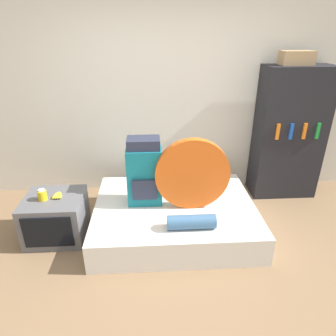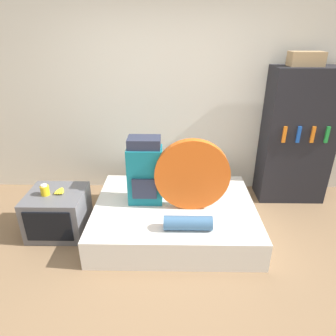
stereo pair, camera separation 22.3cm
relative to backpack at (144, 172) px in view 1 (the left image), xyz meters
name	(u,v)px [view 1 (the left image)]	position (x,y,z in m)	size (l,w,h in m)	color
ground_plane	(173,284)	(0.25, -0.94, -0.69)	(16.00, 16.00, 0.00)	#846647
wall_back	(163,97)	(0.25, 0.97, 0.61)	(8.00, 0.05, 2.60)	silver
bed	(175,215)	(0.33, -0.07, -0.53)	(1.80, 1.41, 0.32)	silver
backpack	(144,172)	(0.00, 0.00, 0.00)	(0.38, 0.28, 0.76)	#14707F
tent_bag	(192,174)	(0.51, -0.14, 0.03)	(0.80, 0.09, 0.80)	#E05B19
sleeping_roll	(191,222)	(0.46, -0.53, -0.30)	(0.48, 0.14, 0.14)	#3D668E
television	(56,217)	(-0.98, -0.14, -0.45)	(0.62, 0.59, 0.49)	#5B5B60
canister	(42,195)	(-1.07, -0.17, -0.15)	(0.09, 0.09, 0.12)	gold
banana_bunch	(58,195)	(-0.93, -0.12, -0.19)	(0.12, 0.15, 0.04)	yellow
bookshelf	(289,134)	(1.89, 0.68, 0.17)	(0.85, 0.44, 1.72)	black
cardboard_box	(297,58)	(1.82, 0.69, 1.11)	(0.38, 0.21, 0.16)	tan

